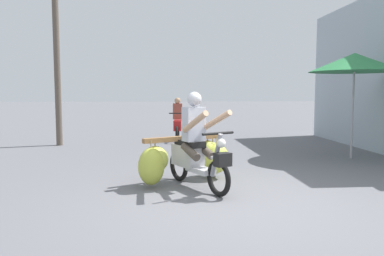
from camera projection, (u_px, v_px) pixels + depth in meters
name	position (u px, v px, depth m)	size (l,w,h in m)	color
ground_plane	(239.00, 205.00, 5.29)	(120.00, 120.00, 0.00)	slate
motorbike_main_loaded	(192.00, 156.00, 6.51)	(1.74, 1.89, 1.58)	black
motorbike_distant_ahead_left	(178.00, 123.00, 12.39)	(0.50, 1.62, 1.40)	black
market_umbrella_near_shop	(355.00, 63.00, 8.84)	(2.08, 2.08, 2.49)	#99999E
utility_pole	(56.00, 31.00, 10.96)	(0.18, 0.18, 6.71)	brown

